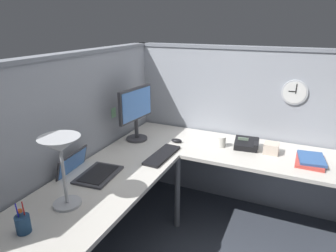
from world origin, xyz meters
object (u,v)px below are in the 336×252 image
Objects in this scene: monitor at (136,110)px; office_phone at (247,144)px; tissue_box at (271,148)px; pen_cup at (23,224)px; coffee_mug at (221,141)px; desk_lamp_dome at (60,150)px; laptop at (87,171)px; book_stack at (310,160)px; computer_mouse at (177,141)px; keyboard at (162,155)px; wall_clock at (295,92)px.

office_phone is at bearing -77.57° from monitor.
pen_cup is at bearing 145.61° from tissue_box.
coffee_mug is at bearing 94.26° from tissue_box.
monitor reaches higher than office_phone.
coffee_mug is at bearing -26.45° from desk_lamp_dome.
office_phone is (0.96, -0.99, 0.01)m from laptop.
book_stack is (0.87, -1.50, -0.00)m from laptop.
office_phone is (0.13, -0.62, 0.02)m from computer_mouse.
monitor reaches higher than desk_lamp_dome.
monitor reaches higher than laptop.
desk_lamp_dome is 1.87m from book_stack.
monitor is 1.16× the size of keyboard.
pen_cup reaches higher than office_phone.
book_stack is 0.73m from coffee_mug.
office_phone is at bearing -32.73° from desk_lamp_dome.
pen_cup is at bearing 156.92° from coffee_mug.
book_stack is at bearing -92.40° from coffee_mug.
wall_clock is at bearing -32.23° from pen_cup.
keyboard is 0.96m from desk_lamp_dome.
office_phone is at bearing 132.75° from wall_clock.
keyboard is (0.49, -0.38, -0.01)m from laptop.
laptop is 0.91m from computer_mouse.
office_phone is at bearing -75.77° from coffee_mug.
pen_cup reaches higher than keyboard.
laptop is 0.62m from keyboard.
coffee_mug is (0.90, -0.77, 0.02)m from laptop.
desk_lamp_dome is at bearing 147.27° from office_phone.
office_phone is 0.62m from wall_clock.
coffee_mug reaches higher than keyboard.
desk_lamp_dome is 1.70m from tissue_box.
office_phone is 1.02× the size of wall_clock.
laptop is 1.83× the size of office_phone.
desk_lamp_dome reaches higher than keyboard.
pen_cup is (-1.49, 0.26, 0.04)m from computer_mouse.
computer_mouse is 1.26m from desk_lamp_dome.
monitor is at bearing -0.07° from laptop.
wall_clock reaches higher than book_stack.
office_phone is 0.52m from book_stack.
wall_clock is at bearing -68.58° from monitor.
coffee_mug reaches higher than computer_mouse.
laptop is at bearing 127.90° from tissue_box.
wall_clock is at bearing -56.92° from coffee_mug.
laptop reaches higher than computer_mouse.
desk_lamp_dome reaches higher than tissue_box.
keyboard is 1.45× the size of book_stack.
monitor is 0.78m from laptop.
keyboard is at bearing 108.44° from book_stack.
computer_mouse is at bearing -76.36° from monitor.
tissue_box is at bearing -52.10° from laptop.
monitor is 2.78× the size of pen_cup.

